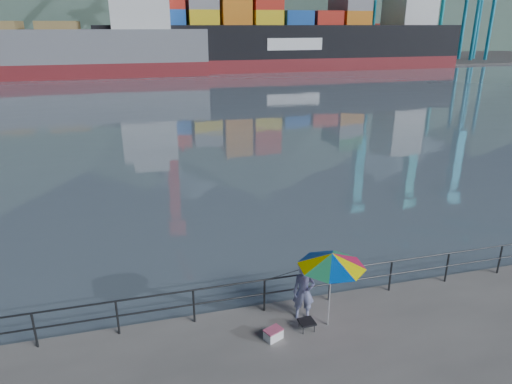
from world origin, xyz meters
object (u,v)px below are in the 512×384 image
bulk_carrier (36,49)px  cooler_bag (273,335)px  fisherman (304,292)px  beach_umbrella (332,260)px  container_ship (294,36)px

bulk_carrier → cooler_bag: bearing=-76.9°
fisherman → beach_umbrella: 1.38m
fisherman → beach_umbrella: size_ratio=0.74×
beach_umbrella → container_ship: size_ratio=0.03×
beach_umbrella → bulk_carrier: 73.84m
bulk_carrier → fisherman: bearing=-76.0°
beach_umbrella → cooler_bag: (-1.61, -0.18, -1.87)m
cooler_bag → beach_umbrella: bearing=-17.4°
beach_umbrella → cooler_bag: beach_umbrella is taller
fisherman → bulk_carrier: size_ratio=0.03×
container_ship → fisherman: bearing=-109.3°
cooler_bag → container_ship: bearing=46.4°
fisherman → container_ship: 78.31m
cooler_bag → container_ship: (26.93, 74.42, 5.65)m
cooler_bag → container_ship: size_ratio=0.01×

